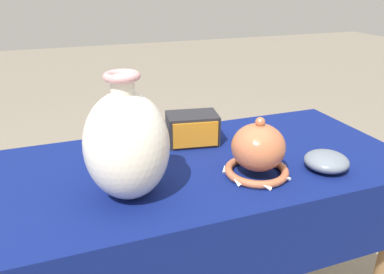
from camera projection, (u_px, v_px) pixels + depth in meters
The scene contains 6 objects.
display_table at pixel (193, 191), 1.12m from camera, with size 1.29×0.58×0.76m.
vase_tall_bulbous at pixel (127, 145), 0.88m from camera, with size 0.20×0.20×0.31m.
vase_dome_bell at pixel (258, 152), 1.01m from camera, with size 0.19×0.19×0.17m.
mosaic_tile_box at pixel (192, 129), 1.21m from camera, with size 0.18×0.14×0.10m.
bowl_shallow_charcoal at pixel (125, 151), 1.10m from camera, with size 0.11×0.11×0.06m, color #2D2D33.
bowl_shallow_slate at pixel (326, 161), 1.05m from camera, with size 0.12×0.12×0.05m, color slate.
Camera 1 is at (-0.34, -0.92, 1.25)m, focal length 35.00 mm.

